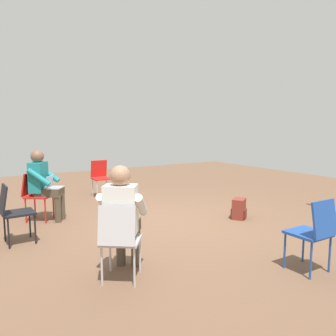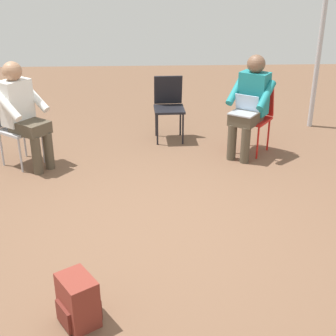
# 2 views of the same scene
# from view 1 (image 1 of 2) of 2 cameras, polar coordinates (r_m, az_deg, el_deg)

# --- Properties ---
(ground_plane) EXTENTS (14.36, 14.36, 0.00)m
(ground_plane) POSITION_cam_1_polar(r_m,az_deg,el_deg) (5.73, -0.11, -9.37)
(ground_plane) COLOR brown
(chair_south) EXTENTS (0.41, 0.45, 0.85)m
(chair_south) POSITION_cam_1_polar(r_m,az_deg,el_deg) (5.06, -25.40, -6.53)
(chair_south) COLOR black
(chair_south) RESTS_ON ground
(chair_east) EXTENTS (0.44, 0.41, 0.85)m
(chair_east) POSITION_cam_1_polar(r_m,az_deg,el_deg) (4.04, 24.09, -9.83)
(chair_east) COLOR #1E4799
(chair_east) RESTS_ON ground
(chair_southwest) EXTENTS (0.57, 0.58, 0.85)m
(chair_southwest) POSITION_cam_1_polar(r_m,az_deg,el_deg) (6.16, -22.15, -3.99)
(chair_southwest) COLOR red
(chair_southwest) RESTS_ON ground
(chair_southeast) EXTENTS (0.58, 0.57, 0.85)m
(chair_southeast) POSITION_cam_1_polar(r_m,az_deg,el_deg) (3.52, -8.43, -11.78)
(chair_southeast) COLOR #B7B7BC
(chair_southeast) RESTS_ON ground
(chair_west) EXTENTS (0.46, 0.42, 0.85)m
(chair_west) POSITION_cam_1_polar(r_m,az_deg,el_deg) (7.82, -11.66, -1.31)
(chair_west) COLOR red
(chair_west) RESTS_ON ground
(person_with_laptop) EXTENTS (0.63, 0.64, 1.24)m
(person_with_laptop) POSITION_cam_1_polar(r_m,az_deg,el_deg) (6.06, -20.79, -2.22)
(person_with_laptop) COLOR #4C4233
(person_with_laptop) RESTS_ON ground
(person_in_white) EXTENTS (0.63, 0.63, 1.24)m
(person_in_white) POSITION_cam_1_polar(r_m,az_deg,el_deg) (3.62, -7.89, -7.97)
(person_in_white) COLOR #4C4233
(person_in_white) RESTS_ON ground
(backpack_near_laptop_user) EXTENTS (0.32, 0.34, 0.36)m
(backpack_near_laptop_user) POSITION_cam_1_polar(r_m,az_deg,el_deg) (6.03, 12.23, -7.15)
(backpack_near_laptop_user) COLOR maroon
(backpack_near_laptop_user) RESTS_ON ground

